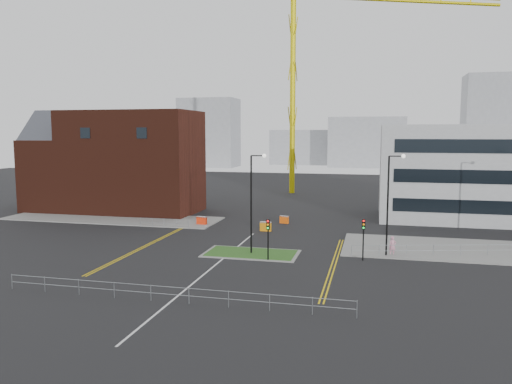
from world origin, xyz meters
TOP-DOWN VIEW (x-y plane):
  - ground at (0.00, 0.00)m, footprint 200.00×200.00m
  - pavement_left at (-20.00, 22.00)m, footprint 28.00×8.00m
  - pavement_right at (22.00, 14.00)m, footprint 24.00×10.00m
  - island_kerb at (2.00, 8.00)m, footprint 8.60×4.60m
  - grass_island at (2.00, 8.00)m, footprint 8.00×4.00m
  - brick_building at (-22.97, 28.00)m, footprint 24.20×10.07m
  - office_block at (26.01, 31.97)m, footprint 25.00×12.20m
  - tower_crane at (3.20, 57.17)m, footprint 49.29×21.34m
  - streetlamp_island at (2.22, 8.00)m, footprint 1.46×0.36m
  - streetlamp_right_near at (14.22, 10.00)m, footprint 1.46×0.36m
  - traffic_light_island at (4.00, 5.98)m, footprint 0.28×0.33m
  - traffic_light_right at (12.00, 7.98)m, footprint 0.28×0.33m
  - railing_front at (0.00, -6.00)m, footprint 24.05×0.05m
  - railing_left at (-11.00, 18.00)m, footprint 6.05×0.05m
  - railing_right at (20.50, 11.50)m, footprint 19.05×5.05m
  - centre_line at (0.00, 2.00)m, footprint 0.15×30.00m
  - yellow_left_a at (-9.00, 10.00)m, footprint 0.12×24.00m
  - yellow_left_b at (-8.70, 10.00)m, footprint 0.12×24.00m
  - yellow_right_a at (9.50, 6.00)m, footprint 0.12×20.00m
  - yellow_right_b at (9.80, 6.00)m, footprint 0.12×20.00m
  - skyline_a at (-40.00, 120.00)m, footprint 18.00×12.00m
  - skyline_b at (10.00, 130.00)m, footprint 24.00×12.00m
  - skyline_c at (45.00, 125.00)m, footprint 14.00×12.00m
  - skyline_d at (-8.00, 140.00)m, footprint 30.00×12.00m
  - pedestrian at (14.54, 10.36)m, footprint 0.72×0.56m
  - barrier_left at (-7.26, 20.53)m, footprint 1.31×0.66m
  - barrier_mid at (0.99, 18.77)m, footprint 1.26×0.42m
  - barrier_right at (2.17, 24.00)m, footprint 1.16×0.66m

SIDE VIEW (x-z plane):
  - ground at x=0.00m, z-range 0.00..0.00m
  - centre_line at x=0.00m, z-range 0.00..0.01m
  - yellow_left_a at x=-9.00m, z-range 0.00..0.01m
  - yellow_left_b at x=-8.70m, z-range 0.00..0.01m
  - yellow_right_a at x=9.50m, z-range 0.00..0.01m
  - yellow_right_b at x=9.80m, z-range 0.00..0.01m
  - island_kerb at x=2.00m, z-range 0.00..0.08m
  - pavement_left at x=-20.00m, z-range 0.00..0.12m
  - pavement_right at x=22.00m, z-range 0.00..0.12m
  - grass_island at x=2.00m, z-range 0.00..0.12m
  - barrier_right at x=2.17m, z-range 0.04..0.96m
  - barrier_left at x=-7.26m, z-range 0.04..1.10m
  - barrier_mid at x=0.99m, z-range 0.05..1.10m
  - railing_left at x=-11.00m, z-range 0.19..1.29m
  - railing_right at x=20.50m, z-range 0.23..1.33m
  - railing_front at x=0.00m, z-range 0.23..1.33m
  - pedestrian at x=14.54m, z-range 0.00..1.76m
  - traffic_light_island at x=4.00m, z-range 0.74..4.39m
  - traffic_light_right at x=12.00m, z-range 0.74..4.39m
  - streetlamp_island at x=2.22m, z-range 0.82..10.00m
  - streetlamp_right_near at x=14.22m, z-range 0.82..10.00m
  - skyline_d at x=-8.00m, z-range 0.00..12.00m
  - office_block at x=26.01m, z-range 0.00..12.00m
  - brick_building at x=-22.97m, z-range -0.27..13.97m
  - skyline_b at x=10.00m, z-range 0.00..16.00m
  - skyline_a at x=-40.00m, z-range 0.00..22.00m
  - skyline_c at x=45.00m, z-range 0.00..28.00m
  - tower_crane at x=3.20m, z-range 7.55..47.77m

